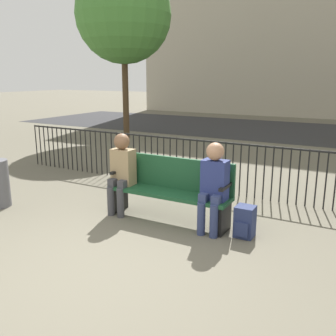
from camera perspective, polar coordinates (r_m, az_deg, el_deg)
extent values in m
plane|color=#605B4C|center=(4.33, -11.15, -15.09)|extent=(80.00, 80.00, 0.00)
cube|color=#194728|center=(5.43, 0.00, -3.84)|extent=(1.87, 0.45, 0.05)
cube|color=#194728|center=(5.52, 0.98, -0.73)|extent=(1.87, 0.05, 0.47)
cube|color=black|center=(5.95, -7.40, -4.63)|extent=(0.06, 0.38, 0.40)
cube|color=black|center=(5.16, 8.59, -7.61)|extent=(0.06, 0.38, 0.40)
cube|color=black|center=(5.83, -7.54, -0.43)|extent=(0.06, 0.38, 0.04)
cube|color=black|center=(5.02, 8.77, -2.82)|extent=(0.06, 0.38, 0.04)
cylinder|color=#3D3D42|center=(5.78, -8.70, -5.00)|extent=(0.11, 0.11, 0.45)
cylinder|color=#3D3D42|center=(5.67, -7.25, -5.31)|extent=(0.11, 0.11, 0.45)
cube|color=#3D3D42|center=(5.77, -8.19, -2.14)|extent=(0.11, 0.20, 0.12)
cube|color=#3D3D42|center=(5.67, -6.73, -2.39)|extent=(0.11, 0.20, 0.12)
cube|color=#997F59|center=(5.75, -6.83, 0.19)|extent=(0.34, 0.22, 0.55)
sphere|color=brown|center=(5.66, -7.06, 4.04)|extent=(0.24, 0.24, 0.24)
cylinder|color=navy|center=(5.05, 5.08, -7.72)|extent=(0.11, 0.11, 0.45)
cylinder|color=navy|center=(4.98, 6.99, -8.07)|extent=(0.11, 0.11, 0.45)
cube|color=navy|center=(5.04, 5.62, -4.44)|extent=(0.11, 0.20, 0.12)
cube|color=navy|center=(4.98, 7.52, -4.74)|extent=(0.11, 0.20, 0.12)
cube|color=navy|center=(5.05, 7.16, -1.81)|extent=(0.34, 0.22, 0.54)
sphere|color=#A37556|center=(4.94, 7.21, 2.51)|extent=(0.24, 0.24, 0.24)
cube|color=navy|center=(5.08, 11.63, -7.98)|extent=(0.25, 0.23, 0.42)
cube|color=navy|center=(4.99, 11.12, -9.18)|extent=(0.17, 0.04, 0.19)
cylinder|color=black|center=(9.47, -19.43, 3.34)|extent=(0.02, 0.02, 0.95)
cylinder|color=black|center=(9.36, -18.86, 3.28)|extent=(0.02, 0.02, 0.95)
cylinder|color=black|center=(9.26, -18.27, 3.22)|extent=(0.02, 0.02, 0.95)
cylinder|color=black|center=(9.16, -17.67, 3.15)|extent=(0.02, 0.02, 0.95)
cylinder|color=black|center=(9.06, -17.06, 3.08)|extent=(0.02, 0.02, 0.95)
cylinder|color=black|center=(8.96, -16.44, 3.01)|extent=(0.02, 0.02, 0.95)
cylinder|color=black|center=(8.86, -15.80, 2.94)|extent=(0.02, 0.02, 0.95)
cylinder|color=black|center=(8.77, -15.14, 2.86)|extent=(0.02, 0.02, 0.95)
cylinder|color=black|center=(8.67, -14.47, 2.79)|extent=(0.02, 0.02, 0.95)
cylinder|color=black|center=(8.58, -13.79, 2.71)|extent=(0.02, 0.02, 0.95)
cylinder|color=black|center=(8.48, -13.09, 2.63)|extent=(0.02, 0.02, 0.95)
cylinder|color=black|center=(8.39, -12.38, 2.55)|extent=(0.02, 0.02, 0.95)
cylinder|color=black|center=(8.30, -11.65, 2.46)|extent=(0.02, 0.02, 0.95)
cylinder|color=black|center=(8.21, -10.90, 2.38)|extent=(0.02, 0.02, 0.95)
cylinder|color=black|center=(8.12, -10.14, 2.29)|extent=(0.02, 0.02, 0.95)
cylinder|color=black|center=(8.04, -9.37, 2.19)|extent=(0.02, 0.02, 0.95)
cylinder|color=black|center=(7.95, -8.57, 2.10)|extent=(0.02, 0.02, 0.95)
cylinder|color=black|center=(7.87, -7.76, 2.00)|extent=(0.02, 0.02, 0.95)
cylinder|color=black|center=(7.79, -6.93, 1.91)|extent=(0.02, 0.02, 0.95)
cylinder|color=black|center=(7.71, -6.09, 1.80)|extent=(0.02, 0.02, 0.95)
cylinder|color=black|center=(7.63, -5.22, 1.70)|extent=(0.02, 0.02, 0.95)
cylinder|color=black|center=(7.55, -4.34, 1.59)|extent=(0.02, 0.02, 0.95)
cylinder|color=black|center=(7.48, -3.45, 1.48)|extent=(0.02, 0.02, 0.95)
cylinder|color=black|center=(7.41, -2.53, 1.37)|extent=(0.02, 0.02, 0.95)
cylinder|color=black|center=(7.34, -1.60, 1.26)|extent=(0.02, 0.02, 0.95)
cylinder|color=black|center=(7.27, -0.65, 1.14)|extent=(0.02, 0.02, 0.95)
cylinder|color=black|center=(7.20, 0.32, 1.02)|extent=(0.02, 0.02, 0.95)
cylinder|color=black|center=(7.14, 1.31, 0.90)|extent=(0.02, 0.02, 0.95)
cylinder|color=black|center=(7.08, 2.31, 0.78)|extent=(0.02, 0.02, 0.95)
cylinder|color=black|center=(7.02, 3.33, 0.65)|extent=(0.02, 0.02, 0.95)
cylinder|color=black|center=(6.96, 4.37, 0.52)|extent=(0.02, 0.02, 0.95)
cylinder|color=black|center=(6.90, 5.43, 0.39)|extent=(0.02, 0.02, 0.95)
cylinder|color=black|center=(6.85, 6.50, 0.26)|extent=(0.02, 0.02, 0.95)
cylinder|color=black|center=(6.80, 7.59, 0.12)|extent=(0.02, 0.02, 0.95)
cylinder|color=black|center=(6.75, 8.69, -0.01)|extent=(0.02, 0.02, 0.95)
cylinder|color=black|center=(6.71, 9.81, -0.15)|extent=(0.02, 0.02, 0.95)
cylinder|color=black|center=(6.66, 10.95, -0.29)|extent=(0.02, 0.02, 0.95)
cylinder|color=black|center=(6.62, 12.09, -0.44)|extent=(0.02, 0.02, 0.95)
cylinder|color=black|center=(6.59, 13.26, -0.58)|extent=(0.02, 0.02, 0.95)
cylinder|color=black|center=(6.55, 14.43, -0.73)|extent=(0.02, 0.02, 0.95)
cylinder|color=black|center=(6.52, 15.62, -0.87)|extent=(0.02, 0.02, 0.95)
cylinder|color=black|center=(6.49, 16.81, -1.02)|extent=(0.02, 0.02, 0.95)
cylinder|color=black|center=(6.47, 18.02, -1.17)|extent=(0.02, 0.02, 0.95)
cylinder|color=black|center=(6.44, 19.24, -1.32)|extent=(0.02, 0.02, 0.95)
cylinder|color=black|center=(6.42, 20.47, -1.47)|extent=(0.02, 0.02, 0.95)
cylinder|color=black|center=(6.41, 21.70, -1.62)|extent=(0.02, 0.02, 0.95)
cylinder|color=black|center=(6.39, 22.94, -1.77)|extent=(0.02, 0.02, 0.95)
cylinder|color=black|center=(6.38, 24.18, -1.92)|extent=(0.02, 0.02, 0.95)
cube|color=black|center=(6.75, 6.76, 3.99)|extent=(9.00, 0.03, 0.03)
cylinder|color=#4C3823|center=(12.85, -6.50, 11.51)|extent=(0.20, 0.20, 3.13)
sphere|color=#478438|center=(12.98, -6.81, 22.18)|extent=(3.07, 3.07, 3.07)
cube|color=#2B2B2D|center=(15.21, 19.29, 5.28)|extent=(24.00, 6.00, 0.01)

